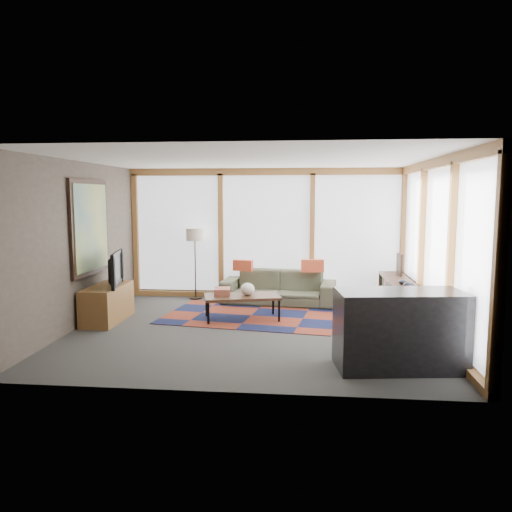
# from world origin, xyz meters

# --- Properties ---
(ground) EXTENTS (5.50, 5.50, 0.00)m
(ground) POSITION_xyz_m (0.00, 0.00, 0.00)
(ground) COLOR #2F2E2C
(ground) RESTS_ON ground
(room_envelope) EXTENTS (5.52, 5.02, 2.62)m
(room_envelope) POSITION_xyz_m (0.49, 0.56, 1.54)
(room_envelope) COLOR #423830
(room_envelope) RESTS_ON ground
(rug) EXTENTS (3.15, 2.28, 0.01)m
(rug) POSITION_xyz_m (-0.13, 0.86, 0.01)
(rug) COLOR maroon
(rug) RESTS_ON ground
(sofa) EXTENTS (2.23, 1.07, 0.63)m
(sofa) POSITION_xyz_m (0.28, 1.92, 0.31)
(sofa) COLOR #363B2A
(sofa) RESTS_ON ground
(pillow_left) EXTENTS (0.39, 0.19, 0.21)m
(pillow_left) POSITION_xyz_m (-0.40, 1.88, 0.73)
(pillow_left) COLOR #BD4426
(pillow_left) RESTS_ON sofa
(pillow_right) EXTENTS (0.44, 0.17, 0.23)m
(pillow_right) POSITION_xyz_m (0.92, 1.88, 0.75)
(pillow_right) COLOR #BD4426
(pillow_right) RESTS_ON sofa
(floor_lamp) EXTENTS (0.36, 0.36, 1.42)m
(floor_lamp) POSITION_xyz_m (-1.40, 2.20, 0.71)
(floor_lamp) COLOR #2F2215
(floor_lamp) RESTS_ON ground
(coffee_table) EXTENTS (1.35, 0.90, 0.41)m
(coffee_table) POSITION_xyz_m (-0.25, 0.60, 0.21)
(coffee_table) COLOR #312213
(coffee_table) RESTS_ON ground
(book_stack) EXTENTS (0.30, 0.36, 0.11)m
(book_stack) POSITION_xyz_m (-0.59, 0.63, 0.47)
(book_stack) COLOR brown
(book_stack) RESTS_ON coffee_table
(vase) EXTENTS (0.28, 0.28, 0.20)m
(vase) POSITION_xyz_m (-0.16, 0.64, 0.51)
(vase) COLOR beige
(vase) RESTS_ON coffee_table
(bookshelf) EXTENTS (0.45, 2.45, 0.61)m
(bookshelf) POSITION_xyz_m (2.43, 1.00, 0.31)
(bookshelf) COLOR #312213
(bookshelf) RESTS_ON ground
(bowl_a) EXTENTS (0.22, 0.22, 0.09)m
(bowl_a) POSITION_xyz_m (2.43, 0.47, 0.66)
(bowl_a) COLOR black
(bowl_a) RESTS_ON bookshelf
(bowl_b) EXTENTS (0.19, 0.19, 0.08)m
(bowl_b) POSITION_xyz_m (2.40, 0.77, 0.65)
(bowl_b) COLOR black
(bowl_b) RESTS_ON bookshelf
(shelf_picture) EXTENTS (0.06, 0.30, 0.39)m
(shelf_picture) POSITION_xyz_m (2.50, 1.75, 0.81)
(shelf_picture) COLOR black
(shelf_picture) RESTS_ON bookshelf
(tv_console) EXTENTS (0.49, 1.19, 0.59)m
(tv_console) POSITION_xyz_m (-2.45, 0.28, 0.30)
(tv_console) COLOR brown
(tv_console) RESTS_ON ground
(television) EXTENTS (0.33, 0.98, 0.56)m
(television) POSITION_xyz_m (-2.37, 0.28, 0.87)
(television) COLOR black
(television) RESTS_ON tv_console
(bar_counter) EXTENTS (1.56, 0.88, 0.94)m
(bar_counter) POSITION_xyz_m (1.92, -1.56, 0.47)
(bar_counter) COLOR black
(bar_counter) RESTS_ON ground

